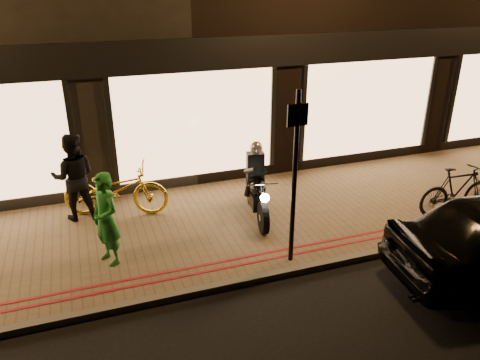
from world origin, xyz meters
The scene contains 10 objects.
ground centered at (0.00, 0.00, 0.00)m, with size 90.00×90.00×0.00m, color black.
sidewalk centered at (0.00, 2.00, 0.06)m, with size 50.00×4.00×0.12m, color brown.
kerb_stone centered at (0.00, 0.05, 0.06)m, with size 50.00×0.14×0.12m, color #59544C.
red_kerb_lines centered at (0.00, 0.55, 0.12)m, with size 50.00×0.26×0.01m.
motorcycle centered at (0.73, 2.04, 0.73)m, with size 0.68×1.93×1.59m.
sign_post centered at (0.71, 0.32, 1.80)m, with size 0.35×0.08×3.00m.
bicycle_gold centered at (-1.95, 3.09, 0.68)m, with size 0.74×2.13×1.12m, color yellow.
bicycle_dark centered at (4.67, 0.78, 0.64)m, with size 0.49×1.74×1.05m, color black.
person_green centered at (-2.26, 1.31, 0.94)m, with size 0.60×0.39×1.64m, color #1E7326.
person_dark centered at (-2.71, 3.19, 1.02)m, with size 0.87×0.68×1.79m, color black.
Camera 1 is at (-2.44, -5.95, 4.65)m, focal length 35.00 mm.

